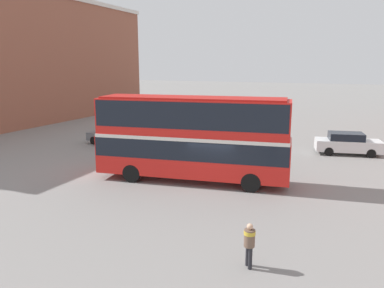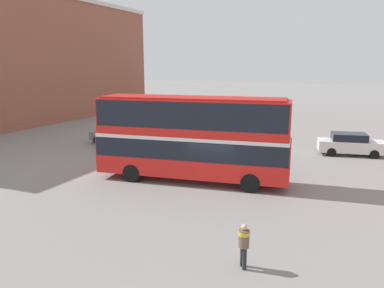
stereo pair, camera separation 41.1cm
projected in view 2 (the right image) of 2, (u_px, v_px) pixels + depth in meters
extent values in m
plane|color=gray|center=(214.00, 186.00, 20.73)|extent=(240.00, 240.00, 0.00)
cube|color=#935642|center=(16.00, 61.00, 42.22)|extent=(9.27, 39.53, 13.92)
cube|color=red|center=(192.00, 155.00, 21.35)|extent=(11.14, 4.07, 2.17)
cube|color=red|center=(192.00, 118.00, 20.90)|extent=(10.97, 3.98, 2.13)
cube|color=black|center=(192.00, 147.00, 21.25)|extent=(11.04, 4.09, 1.07)
cube|color=black|center=(192.00, 113.00, 20.85)|extent=(10.81, 3.98, 1.45)
cube|color=silver|center=(192.00, 136.00, 21.12)|extent=(11.04, 4.08, 0.20)
cube|color=#B11A15|center=(192.00, 98.00, 20.67)|extent=(10.46, 3.73, 0.10)
cylinder|color=black|center=(255.00, 172.00, 21.67)|extent=(1.07, 0.45, 1.04)
cylinder|color=black|center=(250.00, 183.00, 19.61)|extent=(1.07, 0.45, 1.04)
cylinder|color=black|center=(147.00, 163.00, 23.45)|extent=(1.07, 0.45, 1.04)
cylinder|color=black|center=(132.00, 173.00, 21.40)|extent=(1.07, 0.45, 1.04)
cylinder|color=#232328|center=(244.00, 259.00, 12.23)|extent=(0.14, 0.14, 0.75)
cylinder|color=#232328|center=(242.00, 256.00, 12.46)|extent=(0.14, 0.14, 0.75)
cylinder|color=brown|center=(244.00, 239.00, 12.20)|extent=(0.50, 0.50, 0.59)
cylinder|color=gold|center=(244.00, 233.00, 12.16)|extent=(0.53, 0.53, 0.13)
sphere|color=#D8A884|center=(244.00, 227.00, 12.12)|extent=(0.20, 0.20, 0.20)
cube|color=silver|center=(351.00, 146.00, 27.68)|extent=(4.92, 2.69, 0.82)
cube|color=black|center=(349.00, 137.00, 27.58)|extent=(2.69, 2.08, 0.54)
cylinder|color=black|center=(369.00, 149.00, 28.22)|extent=(0.67, 0.34, 0.64)
cylinder|color=black|center=(374.00, 154.00, 26.65)|extent=(0.67, 0.34, 0.64)
cylinder|color=black|center=(329.00, 147.00, 28.85)|extent=(0.67, 0.34, 0.64)
cylinder|color=black|center=(331.00, 152.00, 27.29)|extent=(0.67, 0.34, 0.64)
cube|color=silver|center=(219.00, 138.00, 30.73)|extent=(4.60, 1.93, 0.83)
cube|color=black|center=(218.00, 130.00, 30.67)|extent=(2.41, 1.70, 0.47)
cylinder|color=black|center=(239.00, 142.00, 31.01)|extent=(0.64, 0.23, 0.64)
cylinder|color=black|center=(233.00, 146.00, 29.52)|extent=(0.64, 0.23, 0.64)
cylinder|color=black|center=(207.00, 139.00, 32.10)|extent=(0.64, 0.23, 0.64)
cylinder|color=black|center=(200.00, 143.00, 30.61)|extent=(0.64, 0.23, 0.64)
cube|color=slate|center=(115.00, 136.00, 31.65)|extent=(4.15, 1.97, 0.67)
cube|color=black|center=(116.00, 130.00, 31.46)|extent=(2.19, 1.70, 0.48)
cylinder|color=black|center=(97.00, 140.00, 31.58)|extent=(0.68, 0.25, 0.67)
cylinder|color=black|center=(109.00, 137.00, 32.96)|extent=(0.68, 0.25, 0.67)
cylinder|color=black|center=(121.00, 143.00, 30.45)|extent=(0.68, 0.25, 0.67)
cylinder|color=black|center=(132.00, 139.00, 31.84)|extent=(0.68, 0.25, 0.67)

